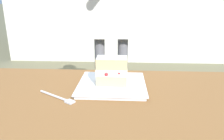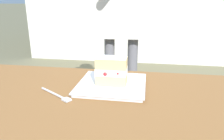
{
  "view_description": "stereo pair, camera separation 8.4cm",
  "coord_description": "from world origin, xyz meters",
  "px_view_note": "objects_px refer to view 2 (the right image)",
  "views": [
    {
      "loc": [
        0.24,
        -0.56,
        1.01
      ],
      "look_at": [
        0.19,
        0.24,
        0.75
      ],
      "focal_mm": 34.15,
      "sensor_mm": 36.0,
      "label": 1
    },
    {
      "loc": [
        0.32,
        -0.55,
        1.01
      ],
      "look_at": [
        0.19,
        0.24,
        0.75
      ],
      "focal_mm": 34.15,
      "sensor_mm": 36.0,
      "label": 2
    }
  ],
  "objects_px": {
    "cake_slice": "(112,71)",
    "patio_table": "(42,133)",
    "dessert_plate": "(112,85)",
    "dessert_fork": "(57,95)"
  },
  "relations": [
    {
      "from": "patio_table",
      "to": "dessert_plate",
      "type": "xyz_separation_m",
      "value": [
        0.19,
        0.24,
        0.09
      ]
    },
    {
      "from": "cake_slice",
      "to": "patio_table",
      "type": "bearing_deg",
      "value": -129.84
    },
    {
      "from": "cake_slice",
      "to": "dessert_fork",
      "type": "relative_size",
      "value": 0.79
    },
    {
      "from": "dessert_plate",
      "to": "cake_slice",
      "type": "height_order",
      "value": "cake_slice"
    },
    {
      "from": "dessert_plate",
      "to": "cake_slice",
      "type": "relative_size",
      "value": 2.22
    },
    {
      "from": "cake_slice",
      "to": "dessert_fork",
      "type": "xyz_separation_m",
      "value": [
        -0.18,
        -0.11,
        -0.07
      ]
    },
    {
      "from": "dessert_plate",
      "to": "cake_slice",
      "type": "distance_m",
      "value": 0.06
    },
    {
      "from": "patio_table",
      "to": "cake_slice",
      "type": "height_order",
      "value": "cake_slice"
    },
    {
      "from": "dessert_plate",
      "to": "dessert_fork",
      "type": "distance_m",
      "value": 0.22
    },
    {
      "from": "patio_table",
      "to": "dessert_plate",
      "type": "bearing_deg",
      "value": 51.13
    }
  ]
}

